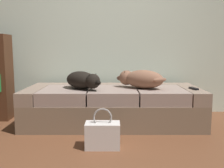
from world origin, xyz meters
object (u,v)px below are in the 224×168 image
(couch, at_px, (112,105))
(handbag, at_px, (102,135))
(dog_dark, at_px, (82,80))
(tv_remote, at_px, (193,88))
(dog_tan, at_px, (140,79))

(couch, distance_m, handbag, 0.82)
(dog_dark, xyz_separation_m, handbag, (0.25, -0.69, -0.43))
(dog_dark, relative_size, handbag, 1.37)
(tv_remote, bearing_deg, handbag, -161.95)
(dog_tan, distance_m, handbag, 0.98)
(tv_remote, bearing_deg, couch, 156.63)
(couch, bearing_deg, dog_dark, -161.05)
(dog_dark, relative_size, tv_remote, 3.44)
(dog_dark, bearing_deg, handbag, -69.80)
(dog_dark, bearing_deg, couch, 18.95)
(dog_dark, height_order, tv_remote, dog_dark)
(handbag, bearing_deg, dog_tan, 60.35)
(couch, xyz_separation_m, dog_tan, (0.33, -0.05, 0.34))
(dog_dark, xyz_separation_m, tv_remote, (1.30, -0.03, -0.09))
(dog_tan, bearing_deg, handbag, -119.65)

